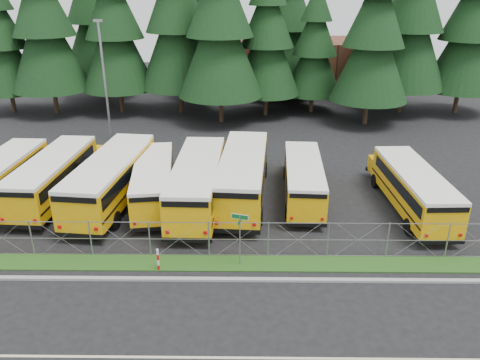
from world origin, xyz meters
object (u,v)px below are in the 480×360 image
Objects in this scene: bus_4 at (198,183)px; light_standard at (105,78)px; street_sign at (240,229)px; striped_bollard at (158,260)px; bus_0 at (3,180)px; bus_1 at (56,177)px; bus_6 at (303,180)px; bus_2 at (114,179)px; bus_3 at (154,182)px; bus_5 at (243,176)px; bus_east at (411,189)px.

bus_4 is 1.14× the size of light_standard.
street_sign is 4.24m from striped_bollard.
bus_0 is at bearing 144.82° from striped_bollard.
bus_4 is (9.23, -1.03, 0.09)m from bus_1.
street_sign is (-3.95, -7.75, 0.75)m from bus_6.
bus_2 is 1.19× the size of bus_6.
bus_3 is at bearing -1.29° from bus_1.
bus_2 is at bearing -5.85° from bus_1.
bus_4 is (12.44, -0.61, 0.12)m from bus_0.
light_standard is at bearing 75.53° from bus_0.
light_standard reaches higher than bus_4.
bus_5 is 1.20× the size of bus_6.
bus_6 is 6.54m from bus_east.
bus_1 is 0.93× the size of bus_2.
bus_3 is at bearing 1.71° from bus_0.
bus_5 is (2.77, 1.01, 0.03)m from bus_4.
bus_2 is 10.69m from street_sign.
bus_0 is 25.39m from bus_east.
bus_0 is 1.06× the size of bus_3.
bus_3 is 7.96m from striped_bollard.
striped_bollard is at bearing -33.08° from bus_0.
light_standard is (0.35, 11.56, 4.08)m from bus_1.
bus_0 is at bearing 172.06° from bus_3.
striped_bollard is at bearing -112.12° from bus_5.
light_standard is at bearing 110.87° from striped_bollard.
bus_3 is (2.49, 0.13, -0.22)m from bus_2.
bus_4 is 2.95m from bus_5.
street_sign is at bearing -35.65° from bus_2.
bus_5 reaches higher than bus_6.
bus_5 reaches higher than street_sign.
bus_1 is at bearing 177.12° from bus_2.
bus_east is (10.17, -1.50, -0.18)m from bus_5.
bus_0 is at bearing -106.57° from light_standard.
bus_6 is at bearing 3.50° from bus_0.
bus_3 is at bearing -171.06° from bus_5.
bus_3 is 14.10m from light_standard.
light_standard is at bearing 112.20° from bus_2.
bus_east is (6.34, -1.57, 0.08)m from bus_6.
street_sign is at bearing -86.74° from bus_5.
light_standard is (-21.80, 13.09, 4.14)m from bus_east.
bus_2 reaches higher than bus_3.
bus_6 is at bearing -4.33° from bus_3.
bus_0 is 3.78× the size of street_sign.
bus_1 reaches higher than striped_bollard.
bus_2 is 1.00× the size of bus_5.
bus_5 is at bearing 21.69° from bus_4.
bus_6 is (9.45, 0.53, -0.02)m from bus_3.
bus_4 is at bearing -3.34° from bus_1.
street_sign is 0.28× the size of light_standard.
bus_3 is (9.58, -0.06, -0.08)m from bus_0.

